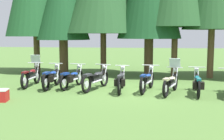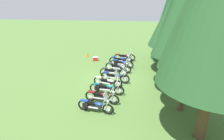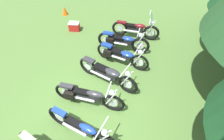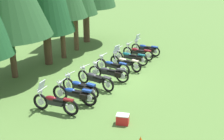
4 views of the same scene
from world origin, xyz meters
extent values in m
plane|color=#4C7033|center=(0.00, 0.00, 0.00)|extent=(80.00, 80.00, 0.00)
torus|color=black|center=(-4.64, 1.27, 0.37)|extent=(0.14, 0.75, 0.74)
cylinder|color=silver|center=(-4.64, 1.27, 0.37)|extent=(0.06, 0.29, 0.28)
torus|color=black|center=(-4.59, -0.20, 0.37)|extent=(0.14, 0.75, 0.74)
cylinder|color=silver|center=(-4.59, -0.20, 0.37)|extent=(0.06, 0.29, 0.28)
cube|color=black|center=(-4.61, 0.53, 0.49)|extent=(0.20, 0.74, 0.26)
ellipsoid|color=maroon|center=(-4.62, 0.74, 0.65)|extent=(0.24, 0.53, 0.20)
cube|color=black|center=(-4.61, 0.33, 0.62)|extent=(0.22, 0.49, 0.10)
cube|color=maroon|center=(-4.59, -0.12, 0.72)|extent=(0.18, 0.45, 0.08)
cylinder|color=silver|center=(-4.70, 1.21, 0.67)|extent=(0.06, 0.34, 0.65)
cylinder|color=silver|center=(-4.57, 1.21, 0.67)|extent=(0.06, 0.34, 0.65)
cylinder|color=silver|center=(-4.63, 1.13, 1.01)|extent=(0.73, 0.06, 0.04)
sphere|color=silver|center=(-4.64, 1.22, 0.89)|extent=(0.18, 0.18, 0.17)
cylinder|color=silver|center=(-4.50, 0.38, 0.39)|extent=(0.10, 0.73, 0.08)
cube|color=silver|center=(-4.63, 1.15, 1.19)|extent=(0.44, 0.17, 0.39)
torus|color=black|center=(-3.55, 0.97, 0.39)|extent=(0.13, 0.78, 0.78)
cylinder|color=silver|center=(-3.55, 0.97, 0.39)|extent=(0.05, 0.30, 0.30)
torus|color=black|center=(-3.52, -0.52, 0.39)|extent=(0.13, 0.78, 0.78)
cylinder|color=silver|center=(-3.52, -0.52, 0.39)|extent=(0.05, 0.30, 0.30)
cube|color=black|center=(-3.53, 0.22, 0.49)|extent=(0.21, 0.74, 0.23)
ellipsoid|color=navy|center=(-3.54, 0.43, 0.63)|extent=(0.26, 0.53, 0.18)
cube|color=black|center=(-3.53, 0.02, 0.60)|extent=(0.24, 0.49, 0.10)
cube|color=navy|center=(-3.52, -0.44, 0.75)|extent=(0.19, 0.44, 0.08)
cylinder|color=silver|center=(-3.62, 0.91, 0.69)|extent=(0.05, 0.34, 0.65)
cylinder|color=silver|center=(-3.47, 0.91, 0.69)|extent=(0.05, 0.34, 0.65)
cylinder|color=silver|center=(-3.54, 0.83, 1.02)|extent=(0.64, 0.05, 0.04)
sphere|color=silver|center=(-3.55, 0.92, 0.90)|extent=(0.17, 0.17, 0.17)
cylinder|color=silver|center=(-3.41, 0.06, 0.41)|extent=(0.09, 0.74, 0.08)
cube|color=black|center=(-3.69, -0.32, 0.49)|extent=(0.14, 0.32, 0.26)
cube|color=black|center=(-3.37, -0.32, 0.49)|extent=(0.14, 0.32, 0.26)
torus|color=black|center=(-2.53, 1.13, 0.36)|extent=(0.22, 0.73, 0.73)
cylinder|color=silver|center=(-2.53, 1.13, 0.36)|extent=(0.10, 0.29, 0.28)
torus|color=black|center=(-2.80, -0.34, 0.36)|extent=(0.22, 0.73, 0.73)
cylinder|color=silver|center=(-2.80, -0.34, 0.36)|extent=(0.10, 0.29, 0.28)
cube|color=black|center=(-2.67, 0.39, 0.46)|extent=(0.36, 0.77, 0.21)
ellipsoid|color=navy|center=(-2.63, 0.60, 0.58)|extent=(0.37, 0.57, 0.16)
cube|color=black|center=(-2.70, 0.19, 0.55)|extent=(0.35, 0.53, 0.10)
cube|color=navy|center=(-2.78, -0.26, 0.71)|extent=(0.28, 0.47, 0.08)
cylinder|color=silver|center=(-2.63, 1.09, 0.66)|extent=(0.10, 0.34, 0.65)
cylinder|color=silver|center=(-2.46, 1.06, 0.66)|extent=(0.10, 0.34, 0.65)
cylinder|color=silver|center=(-2.56, 0.99, 1.00)|extent=(0.73, 0.17, 0.04)
sphere|color=silver|center=(-2.54, 1.08, 0.88)|extent=(0.20, 0.20, 0.17)
cylinder|color=silver|center=(-2.55, 0.21, 0.38)|extent=(0.21, 0.74, 0.08)
cube|color=black|center=(-2.94, -0.11, 0.46)|extent=(0.20, 0.34, 0.26)
cube|color=black|center=(-2.59, -0.18, 0.46)|extent=(0.20, 0.34, 0.26)
torus|color=black|center=(-1.33, 0.94, 0.37)|extent=(0.30, 0.74, 0.74)
cylinder|color=silver|center=(-1.33, 0.94, 0.37)|extent=(0.13, 0.29, 0.29)
torus|color=black|center=(-1.78, -0.69, 0.37)|extent=(0.30, 0.74, 0.74)
cylinder|color=silver|center=(-1.78, -0.69, 0.37)|extent=(0.13, 0.29, 0.29)
cube|color=black|center=(-1.56, 0.13, 0.48)|extent=(0.45, 0.87, 0.25)
ellipsoid|color=#2D2D33|center=(-1.49, 0.35, 0.63)|extent=(0.45, 0.65, 0.19)
cube|color=black|center=(-1.62, -0.10, 0.60)|extent=(0.42, 0.61, 0.10)
cube|color=#2D2D33|center=(-1.76, -0.61, 0.72)|extent=(0.33, 0.48, 0.08)
cylinder|color=silver|center=(-1.43, 0.91, 0.67)|extent=(0.13, 0.34, 0.65)
cylinder|color=silver|center=(-1.26, 0.86, 0.67)|extent=(0.13, 0.34, 0.65)
cylinder|color=silver|center=(-1.37, 0.81, 1.01)|extent=(0.71, 0.23, 0.04)
sphere|color=silver|center=(-1.35, 0.89, 0.89)|extent=(0.21, 0.21, 0.17)
cylinder|color=silver|center=(-1.46, -0.09, 0.39)|extent=(0.30, 0.83, 0.08)
torus|color=black|center=(-0.48, 0.67, 0.37)|extent=(0.11, 0.74, 0.74)
cylinder|color=silver|center=(-0.48, 0.67, 0.37)|extent=(0.06, 0.29, 0.29)
torus|color=black|center=(-0.44, -0.92, 0.37)|extent=(0.11, 0.74, 0.74)
cylinder|color=silver|center=(-0.44, -0.92, 0.37)|extent=(0.06, 0.29, 0.29)
cube|color=black|center=(-0.46, -0.13, 0.48)|extent=(0.20, 0.79, 0.24)
ellipsoid|color=#2D2D33|center=(-0.47, 0.09, 0.63)|extent=(0.23, 0.57, 0.19)
cube|color=black|center=(-0.46, -0.35, 0.60)|extent=(0.22, 0.53, 0.10)
cube|color=#2D2D33|center=(-0.44, -0.84, 0.72)|extent=(0.17, 0.44, 0.08)
cylinder|color=silver|center=(-0.55, 0.61, 0.67)|extent=(0.05, 0.34, 0.65)
cylinder|color=silver|center=(-0.41, 0.61, 0.67)|extent=(0.05, 0.34, 0.65)
cylinder|color=silver|center=(-0.48, 0.53, 1.00)|extent=(0.61, 0.05, 0.04)
sphere|color=silver|center=(-0.48, 0.62, 0.88)|extent=(0.17, 0.17, 0.17)
cylinder|color=silver|center=(-0.35, -0.30, 0.39)|extent=(0.10, 0.79, 0.08)
cube|color=black|center=(-0.58, -0.73, 0.47)|extent=(0.15, 0.32, 0.26)
cube|color=black|center=(-0.31, -0.72, 0.47)|extent=(0.15, 0.32, 0.26)
torus|color=black|center=(0.75, 0.85, 0.38)|extent=(0.26, 0.77, 0.76)
cylinder|color=silver|center=(0.75, 0.85, 0.38)|extent=(0.11, 0.30, 0.29)
torus|color=black|center=(0.44, -0.68, 0.38)|extent=(0.26, 0.77, 0.76)
cylinder|color=silver|center=(0.44, -0.68, 0.38)|extent=(0.11, 0.30, 0.29)
cube|color=black|center=(0.60, 0.08, 0.48)|extent=(0.32, 0.79, 0.21)
ellipsoid|color=navy|center=(0.64, 0.29, 0.61)|extent=(0.32, 0.58, 0.17)
cube|color=black|center=(0.55, -0.13, 0.58)|extent=(0.30, 0.55, 0.10)
cube|color=navy|center=(0.46, -0.61, 0.74)|extent=(0.24, 0.46, 0.08)
cylinder|color=silver|center=(0.67, 0.80, 0.68)|extent=(0.11, 0.34, 0.65)
cylinder|color=silver|center=(0.80, 0.78, 0.68)|extent=(0.11, 0.34, 0.65)
cylinder|color=silver|center=(0.72, 0.71, 1.02)|extent=(0.74, 0.18, 0.04)
sphere|color=silver|center=(0.74, 0.80, 0.90)|extent=(0.20, 0.20, 0.17)
cylinder|color=silver|center=(0.67, -0.11, 0.40)|extent=(0.23, 0.77, 0.08)
torus|color=black|center=(1.75, 0.41, 0.35)|extent=(0.30, 0.70, 0.70)
cylinder|color=silver|center=(1.75, 0.41, 0.35)|extent=(0.12, 0.27, 0.27)
torus|color=black|center=(1.30, -1.11, 0.35)|extent=(0.30, 0.70, 0.70)
cylinder|color=silver|center=(1.30, -1.11, 0.35)|extent=(0.12, 0.27, 0.27)
cube|color=black|center=(1.52, -0.35, 0.45)|extent=(0.42, 0.81, 0.21)
ellipsoid|color=beige|center=(1.59, -0.14, 0.58)|extent=(0.40, 0.61, 0.17)
cube|color=black|center=(1.46, -0.56, 0.55)|extent=(0.38, 0.57, 0.10)
cube|color=beige|center=(1.32, -1.03, 0.68)|extent=(0.30, 0.47, 0.08)
cylinder|color=silver|center=(1.66, 0.37, 0.65)|extent=(0.14, 0.33, 0.65)
cylinder|color=silver|center=(1.80, 0.33, 0.65)|extent=(0.14, 0.33, 0.65)
cylinder|color=silver|center=(1.71, 0.27, 0.99)|extent=(0.65, 0.22, 0.04)
sphere|color=silver|center=(1.73, 0.36, 0.87)|extent=(0.21, 0.21, 0.17)
cylinder|color=silver|center=(1.60, -0.56, 0.37)|extent=(0.30, 0.77, 0.08)
cube|color=silver|center=(1.71, 0.29, 1.17)|extent=(0.47, 0.27, 0.39)
torus|color=black|center=(2.63, 0.57, 0.36)|extent=(0.15, 0.72, 0.71)
cylinder|color=silver|center=(2.63, 0.57, 0.36)|extent=(0.07, 0.28, 0.28)
torus|color=black|center=(2.48, -1.11, 0.36)|extent=(0.15, 0.72, 0.71)
cylinder|color=silver|center=(2.48, -1.11, 0.36)|extent=(0.07, 0.28, 0.28)
cube|color=black|center=(2.55, -0.27, 0.46)|extent=(0.24, 0.85, 0.24)
ellipsoid|color=#14606B|center=(2.57, -0.04, 0.61)|extent=(0.26, 0.61, 0.18)
cube|color=black|center=(2.53, -0.50, 0.58)|extent=(0.25, 0.57, 0.10)
cube|color=#14606B|center=(2.49, -1.03, 0.70)|extent=(0.19, 0.45, 0.08)
cylinder|color=silver|center=(2.56, 0.51, 0.65)|extent=(0.07, 0.34, 0.65)
cylinder|color=silver|center=(2.69, 0.50, 0.65)|extent=(0.07, 0.34, 0.65)
cylinder|color=silver|center=(2.62, 0.43, 0.99)|extent=(0.67, 0.09, 0.04)
sphere|color=silver|center=(2.62, 0.52, 0.87)|extent=(0.18, 0.18, 0.17)
cylinder|color=silver|center=(2.64, -0.47, 0.38)|extent=(0.15, 0.84, 0.08)
cube|color=black|center=(2.36, -0.90, 0.46)|extent=(0.17, 0.33, 0.26)
cube|color=black|center=(2.63, -0.92, 0.46)|extent=(0.17, 0.33, 0.26)
torus|color=black|center=(3.81, 0.35, 0.34)|extent=(0.21, 0.70, 0.69)
cylinder|color=silver|center=(3.81, 0.35, 0.34)|extent=(0.09, 0.27, 0.27)
torus|color=black|center=(3.56, -1.16, 0.34)|extent=(0.21, 0.70, 0.69)
cylinder|color=silver|center=(3.56, -1.16, 0.34)|extent=(0.09, 0.27, 0.27)
cube|color=black|center=(3.68, -0.41, 0.45)|extent=(0.34, 0.78, 0.25)
ellipsoid|color=maroon|center=(3.72, -0.20, 0.61)|extent=(0.36, 0.58, 0.19)
cube|color=black|center=(3.65, -0.62, 0.58)|extent=(0.33, 0.54, 0.10)
cube|color=maroon|center=(3.57, -1.09, 0.67)|extent=(0.27, 0.47, 0.08)
cylinder|color=silver|center=(3.72, 0.30, 0.64)|extent=(0.10, 0.34, 0.65)
cylinder|color=silver|center=(3.88, 0.28, 0.64)|extent=(0.10, 0.34, 0.65)
cylinder|color=silver|center=(3.79, 0.21, 0.98)|extent=(0.72, 0.15, 0.04)
sphere|color=silver|center=(3.80, 0.30, 0.86)|extent=(0.20, 0.20, 0.17)
cylinder|color=silver|center=(3.79, -0.60, 0.36)|extent=(0.20, 0.76, 0.08)
torus|color=black|center=(4.85, 0.14, 0.33)|extent=(0.20, 0.68, 0.67)
cylinder|color=silver|center=(4.85, 0.14, 0.33)|extent=(0.09, 0.26, 0.26)
torus|color=black|center=(4.60, -1.34, 0.33)|extent=(0.20, 0.68, 0.67)
cylinder|color=silver|center=(4.60, -1.34, 0.33)|extent=(0.09, 0.26, 0.26)
cube|color=black|center=(4.73, -0.60, 0.44)|extent=(0.32, 0.76, 0.23)
ellipsoid|color=navy|center=(4.76, -0.40, 0.58)|extent=(0.33, 0.56, 0.18)
cube|color=black|center=(4.69, -0.81, 0.55)|extent=(0.31, 0.53, 0.10)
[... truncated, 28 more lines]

